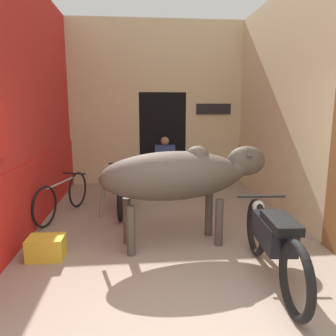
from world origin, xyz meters
TOP-DOWN VIEW (x-y plane):
  - ground_plane at (0.00, 0.00)m, footprint 30.00×30.00m
  - wall_left_shopfront at (-2.15, 2.70)m, footprint 0.25×5.41m
  - wall_back_with_doorway at (0.06, 5.68)m, footprint 4.14×0.93m
  - wall_right_with_door at (2.15, 2.66)m, footprint 0.22×5.41m
  - cow at (0.10, 1.69)m, footprint 2.36×0.99m
  - motorcycle_near at (0.96, 0.65)m, footprint 0.58×2.01m
  - motorcycle_far at (-0.76, 3.31)m, footprint 0.58×1.92m
  - bicycle at (-1.77, 3.03)m, footprint 0.62×1.68m
  - shopkeeper_seated at (0.15, 4.82)m, footprint 0.45×0.33m
  - plastic_stool at (-0.20, 4.99)m, footprint 0.37×0.37m
  - crate at (-1.63, 1.39)m, footprint 0.44×0.32m

SIDE VIEW (x-z plane):
  - ground_plane at x=0.00m, z-range 0.00..0.00m
  - crate at x=-1.63m, z-range 0.00..0.28m
  - plastic_stool at x=-0.20m, z-range 0.02..0.40m
  - bicycle at x=-1.77m, z-range 0.00..0.68m
  - motorcycle_far at x=-0.76m, z-range 0.05..0.84m
  - motorcycle_near at x=0.96m, z-range 0.06..0.87m
  - shopkeeper_seated at x=0.15m, z-range 0.01..1.20m
  - cow at x=0.10m, z-range 0.29..1.65m
  - wall_back_with_doorway at x=0.06m, z-range -0.32..3.54m
  - wall_left_shopfront at x=-2.15m, z-range -0.06..3.79m
  - wall_right_with_door at x=2.15m, z-range -0.02..3.83m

